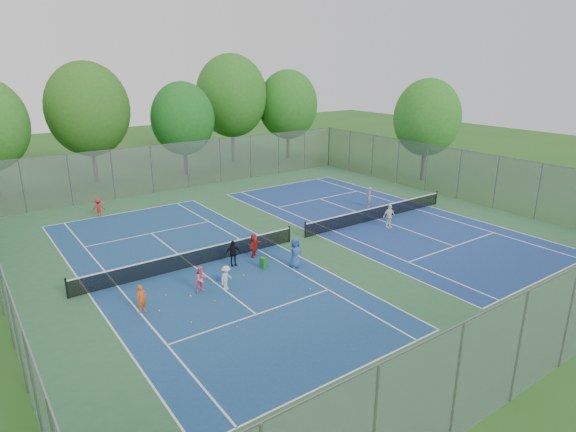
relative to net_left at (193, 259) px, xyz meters
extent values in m
plane|color=#25561B|center=(7.00, 0.00, -0.46)|extent=(120.00, 120.00, 0.00)
cube|color=#2D6039|center=(7.00, 0.00, -0.45)|extent=(32.00, 32.00, 0.01)
cube|color=navy|center=(0.00, 0.00, -0.44)|extent=(10.97, 23.77, 0.01)
cube|color=navy|center=(14.00, 0.00, -0.44)|extent=(10.97, 23.77, 0.01)
cube|color=black|center=(0.00, 0.00, 0.00)|extent=(12.87, 0.10, 0.91)
cube|color=black|center=(14.00, 0.00, 0.00)|extent=(12.87, 0.10, 0.91)
cube|color=gray|center=(7.00, 16.00, 1.54)|extent=(32.00, 0.10, 4.00)
cube|color=gray|center=(7.00, -16.00, 1.54)|extent=(32.00, 0.10, 4.00)
cube|color=gray|center=(23.00, 0.00, 1.54)|extent=(0.10, 32.00, 4.00)
cylinder|color=#443326|center=(1.00, 23.00, 1.47)|extent=(0.36, 0.36, 3.85)
ellipsoid|color=#2C5E1B|center=(1.00, 23.00, 6.10)|extent=(7.20, 7.20, 8.28)
cylinder|color=#443326|center=(9.00, 21.00, 1.12)|extent=(0.36, 0.36, 3.15)
ellipsoid|color=#1B5D1C|center=(9.00, 21.00, 4.95)|extent=(6.00, 6.00, 6.90)
cylinder|color=#443326|center=(16.00, 24.00, 1.65)|extent=(0.36, 0.36, 4.20)
ellipsoid|color=#29651D|center=(16.00, 24.00, 6.59)|extent=(7.60, 7.60, 8.74)
cylinder|color=#443326|center=(22.00, 22.00, 1.29)|extent=(0.36, 0.36, 3.50)
ellipsoid|color=#27671D|center=(22.00, 22.00, 5.52)|extent=(6.60, 6.60, 7.59)
cylinder|color=#443326|center=(26.00, 6.00, 1.29)|extent=(0.36, 0.36, 3.50)
ellipsoid|color=#296B1F|center=(26.00, 6.00, 5.29)|extent=(6.00, 6.00, 6.90)
cube|color=#1739AD|center=(0.40, -2.39, -0.31)|extent=(0.43, 0.43, 0.28)
cube|color=#217C2E|center=(2.95, -2.41, -0.15)|extent=(0.38, 0.38, 0.62)
imported|color=#E85715|center=(-3.98, -3.30, 0.21)|extent=(0.55, 0.44, 1.32)
imported|color=#F8608D|center=(-0.96, -3.00, 0.22)|extent=(0.73, 0.61, 1.34)
imported|color=silver|center=(0.13, -3.46, 0.17)|extent=(0.92, 0.79, 1.24)
imported|color=black|center=(1.81, -1.15, 0.27)|extent=(0.90, 0.53, 1.45)
imported|color=#295197|center=(4.42, -3.27, 0.38)|extent=(0.84, 0.58, 1.67)
imported|color=#B11F19|center=(3.39, -0.76, 0.22)|extent=(1.27, 1.01, 1.35)
imported|color=#B11920|center=(-1.73, 11.99, 0.21)|extent=(0.94, 0.64, 1.34)
imported|color=gray|center=(15.66, 2.54, 0.32)|extent=(0.66, 0.66, 1.55)
imported|color=white|center=(13.31, -1.70, 0.35)|extent=(0.98, 0.49, 1.61)
sphere|color=gold|center=(3.41, -5.88, -0.42)|extent=(0.07, 0.07, 0.07)
sphere|color=gold|center=(-0.93, -4.25, -0.42)|extent=(0.07, 0.07, 0.07)
sphere|color=#BDCF30|center=(-1.63, -3.16, -0.42)|extent=(0.07, 0.07, 0.07)
sphere|color=#ABC42D|center=(-0.14, -2.55, -0.42)|extent=(0.07, 0.07, 0.07)
sphere|color=gold|center=(-0.95, -6.42, -0.42)|extent=(0.07, 0.07, 0.07)
sphere|color=gold|center=(-1.23, -6.85, -0.42)|extent=(0.07, 0.07, 0.07)
sphere|color=#C6D431|center=(-2.56, -2.42, -0.42)|extent=(0.07, 0.07, 0.07)
sphere|color=#CBE234|center=(1.13, -1.45, -0.42)|extent=(0.07, 0.07, 0.07)
sphere|color=yellow|center=(-2.64, -5.42, -0.42)|extent=(0.07, 0.07, 0.07)
sphere|color=#C5EF37|center=(1.57, -2.64, -0.42)|extent=(0.07, 0.07, 0.07)
sphere|color=#CAF037|center=(-3.37, -3.67, -0.42)|extent=(0.07, 0.07, 0.07)
camera|label=1|loc=(-9.76, -22.45, 10.17)|focal=30.00mm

